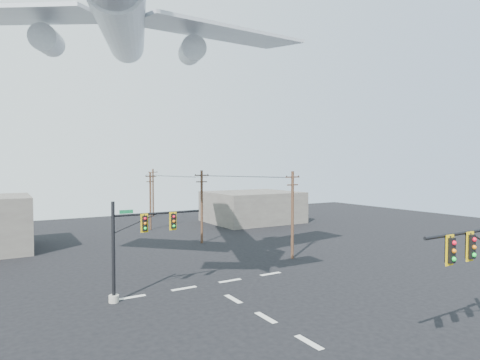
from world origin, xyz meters
TOP-DOWN VIEW (x-y plane):
  - ground at (0.00, 0.00)m, footprint 120.00×120.00m
  - lane_markings at (0.00, 5.33)m, footprint 14.00×21.20m
  - signal_mast_far at (-5.93, 11.55)m, footprint 6.71×0.76m
  - utility_pole_a at (11.21, 15.62)m, footprint 1.76×0.29m
  - utility_pole_b at (6.89, 27.61)m, footprint 1.78×0.30m
  - utility_pole_c at (4.80, 40.57)m, footprint 1.63×0.74m
  - utility_pole_d at (10.14, 55.26)m, footprint 1.81×0.41m
  - power_lines at (7.44, 35.47)m, footprint 7.97×39.65m
  - airliner at (-5.83, 14.36)m, footprint 27.32×29.48m
  - building_right at (22.00, 40.00)m, footprint 14.00×12.00m

SIDE VIEW (x-z plane):
  - ground at x=0.00m, z-range 0.00..0.00m
  - lane_markings at x=0.00m, z-range 0.01..0.01m
  - building_right at x=22.00m, z-range 0.00..5.00m
  - signal_mast_far at x=-5.93m, z-range 0.26..7.14m
  - utility_pole_c at x=4.80m, z-range 0.20..8.54m
  - utility_pole_d at x=10.14m, z-range 0.21..8.96m
  - utility_pole_a at x=11.21m, z-range 0.20..8.97m
  - utility_pole_b at x=6.89m, z-range 0.20..8.97m
  - power_lines at x=7.44m, z-range 7.86..8.11m
  - airliner at x=-5.83m, z-range 15.81..23.67m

